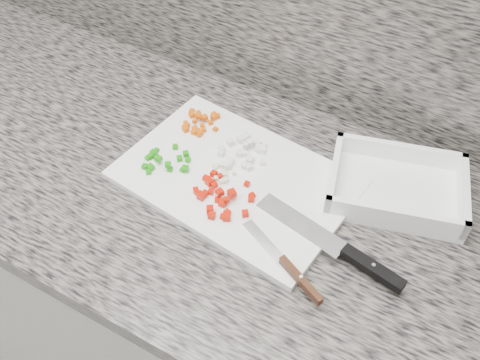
# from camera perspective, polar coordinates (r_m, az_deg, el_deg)

# --- Properties ---
(cabinet) EXTENTS (3.92, 0.62, 0.86)m
(cabinet) POSITION_cam_1_polar(r_m,az_deg,el_deg) (1.42, -4.29, -12.16)
(cabinet) COLOR silver
(cabinet) RESTS_ON ground
(countertop) EXTENTS (3.96, 0.64, 0.04)m
(countertop) POSITION_cam_1_polar(r_m,az_deg,el_deg) (1.05, -5.65, 0.06)
(countertop) COLOR #66625A
(countertop) RESTS_ON cabinet
(cutting_board) EXTENTS (0.46, 0.33, 0.01)m
(cutting_board) POSITION_cam_1_polar(r_m,az_deg,el_deg) (1.01, -0.43, 0.12)
(cutting_board) COLOR white
(cutting_board) RESTS_ON countertop
(carrot_pile) EXTENTS (0.08, 0.08, 0.02)m
(carrot_pile) POSITION_cam_1_polar(r_m,az_deg,el_deg) (1.11, -4.41, 6.12)
(carrot_pile) COLOR #CE5004
(carrot_pile) RESTS_ON cutting_board
(onion_pile) EXTENTS (0.10, 0.11, 0.02)m
(onion_pile) POSITION_cam_1_polar(r_m,az_deg,el_deg) (1.04, 0.32, 3.04)
(onion_pile) COLOR silver
(onion_pile) RESTS_ON cutting_board
(green_pepper_pile) EXTENTS (0.09, 0.09, 0.02)m
(green_pepper_pile) POSITION_cam_1_polar(r_m,az_deg,el_deg) (1.04, -8.05, 2.06)
(green_pepper_pile) COLOR #1A870C
(green_pepper_pile) RESTS_ON cutting_board
(red_pepper_pile) EXTENTS (0.12, 0.11, 0.02)m
(red_pepper_pile) POSITION_cam_1_polar(r_m,az_deg,el_deg) (0.97, -2.21, -1.82)
(red_pepper_pile) COLOR #C21302
(red_pepper_pile) RESTS_ON cutting_board
(garlic_pile) EXTENTS (0.05, 0.05, 0.01)m
(garlic_pile) POSITION_cam_1_polar(r_m,az_deg,el_deg) (1.01, -1.76, 0.74)
(garlic_pile) COLOR beige
(garlic_pile) RESTS_ON cutting_board
(chef_knife) EXTENTS (0.29, 0.09, 0.02)m
(chef_knife) POSITION_cam_1_polar(r_m,az_deg,el_deg) (0.91, 11.31, -7.58)
(chef_knife) COLOR white
(chef_knife) RESTS_ON cutting_board
(paring_knife) EXTENTS (0.18, 0.10, 0.02)m
(paring_knife) POSITION_cam_1_polar(r_m,az_deg,el_deg) (0.88, 5.43, -9.48)
(paring_knife) COLOR white
(paring_knife) RESTS_ON cutting_board
(tray) EXTENTS (0.28, 0.23, 0.05)m
(tray) POSITION_cam_1_polar(r_m,az_deg,el_deg) (1.03, 16.28, -0.82)
(tray) COLOR white
(tray) RESTS_ON countertop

